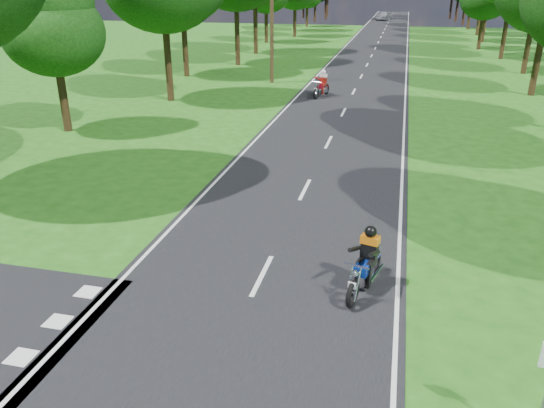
# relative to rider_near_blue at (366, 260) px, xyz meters

# --- Properties ---
(ground) EXTENTS (160.00, 160.00, 0.00)m
(ground) POSITION_rel_rider_near_blue_xyz_m (-2.51, -1.93, -0.81)
(ground) COLOR #1E5112
(ground) RESTS_ON ground
(main_road) EXTENTS (7.00, 140.00, 0.02)m
(main_road) POSITION_rel_rider_near_blue_xyz_m (-2.51, 48.07, -0.80)
(main_road) COLOR black
(main_road) RESTS_ON ground
(road_markings) EXTENTS (7.40, 140.00, 0.01)m
(road_markings) POSITION_rel_rider_near_blue_xyz_m (-2.64, 46.19, -0.79)
(road_markings) COLOR silver
(road_markings) RESTS_ON main_road
(telegraph_pole) EXTENTS (1.20, 0.26, 8.00)m
(telegraph_pole) POSITION_rel_rider_near_blue_xyz_m (-8.51, 26.07, 3.26)
(telegraph_pole) COLOR #382616
(telegraph_pole) RESTS_ON ground
(rider_near_blue) EXTENTS (1.10, 2.00, 1.58)m
(rider_near_blue) POSITION_rel_rider_near_blue_xyz_m (0.00, 0.00, 0.00)
(rider_near_blue) COLOR navy
(rider_near_blue) RESTS_ON main_road
(rider_far_red) EXTENTS (1.14, 2.08, 1.65)m
(rider_far_red) POSITION_rel_rider_near_blue_xyz_m (-4.34, 21.94, 0.03)
(rider_far_red) COLOR maroon
(rider_far_red) RESTS_ON main_road
(distant_car) EXTENTS (3.17, 4.78, 1.51)m
(distant_car) POSITION_rel_rider_near_blue_xyz_m (-3.43, 90.16, -0.04)
(distant_car) COLOR #A6A7AD
(distant_car) RESTS_ON main_road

